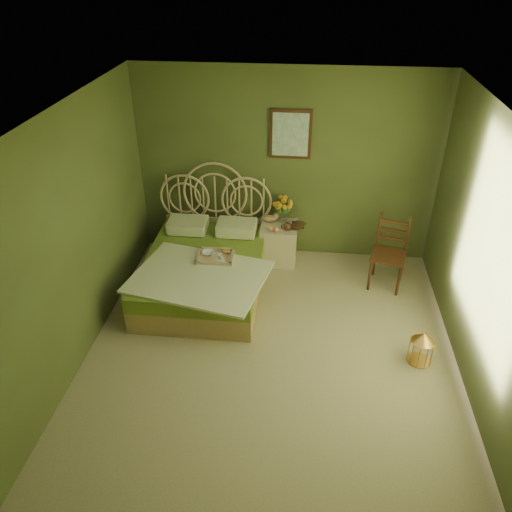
# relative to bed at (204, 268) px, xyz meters

# --- Properties ---
(floor) EXTENTS (4.50, 4.50, 0.00)m
(floor) POSITION_rel_bed_xyz_m (0.95, -1.22, -0.30)
(floor) COLOR tan
(floor) RESTS_ON ground
(ceiling) EXTENTS (4.50, 4.50, 0.00)m
(ceiling) POSITION_rel_bed_xyz_m (0.95, -1.22, 2.30)
(ceiling) COLOR silver
(ceiling) RESTS_ON wall_back
(wall_back) EXTENTS (4.00, 0.00, 4.00)m
(wall_back) POSITION_rel_bed_xyz_m (0.95, 1.03, 1.00)
(wall_back) COLOR #576636
(wall_back) RESTS_ON floor
(wall_left) EXTENTS (0.00, 4.50, 4.50)m
(wall_left) POSITION_rel_bed_xyz_m (-1.05, -1.22, 1.00)
(wall_left) COLOR #576636
(wall_left) RESTS_ON floor
(wall_right) EXTENTS (0.00, 4.50, 4.50)m
(wall_right) POSITION_rel_bed_xyz_m (2.95, -1.22, 1.00)
(wall_right) COLOR #576636
(wall_right) RESTS_ON floor
(wall_art) EXTENTS (0.54, 0.04, 0.64)m
(wall_art) POSITION_rel_bed_xyz_m (1.00, 1.00, 1.45)
(wall_art) COLOR #3A2410
(wall_art) RESTS_ON wall_back
(bed) EXTENTS (1.72, 2.18, 1.35)m
(bed) POSITION_rel_bed_xyz_m (0.00, 0.00, 0.00)
(bed) COLOR tan
(bed) RESTS_ON floor
(nightstand) EXTENTS (0.50, 0.50, 0.98)m
(nightstand) POSITION_rel_bed_xyz_m (0.91, 0.77, 0.05)
(nightstand) COLOR #C1B59D
(nightstand) RESTS_ON floor
(chair) EXTENTS (0.51, 0.51, 0.95)m
(chair) POSITION_rel_bed_xyz_m (2.33, 0.37, 0.23)
(chair) COLOR #3A2410
(chair) RESTS_ON floor
(birdcage) EXTENTS (0.25, 0.25, 0.38)m
(birdcage) POSITION_rel_bed_xyz_m (2.55, -1.11, -0.11)
(birdcage) COLOR #C98C40
(birdcage) RESTS_ON floor
(book_lower) EXTENTS (0.17, 0.22, 0.02)m
(book_lower) POSITION_rel_bed_xyz_m (1.08, 0.78, 0.26)
(book_lower) COLOR #381E0F
(book_lower) RESTS_ON nightstand
(book_upper) EXTENTS (0.26, 0.28, 0.02)m
(book_upper) POSITION_rel_bed_xyz_m (1.08, 0.78, 0.28)
(book_upper) COLOR #472819
(book_upper) RESTS_ON nightstand
(cereal_bowl) EXTENTS (0.17, 0.17, 0.04)m
(cereal_bowl) POSITION_rel_bed_xyz_m (0.06, -0.03, 0.24)
(cereal_bowl) COLOR white
(cereal_bowl) RESTS_ON bed
(coffee_cup) EXTENTS (0.09, 0.09, 0.07)m
(coffee_cup) POSITION_rel_bed_xyz_m (0.24, -0.14, 0.26)
(coffee_cup) COLOR white
(coffee_cup) RESTS_ON bed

